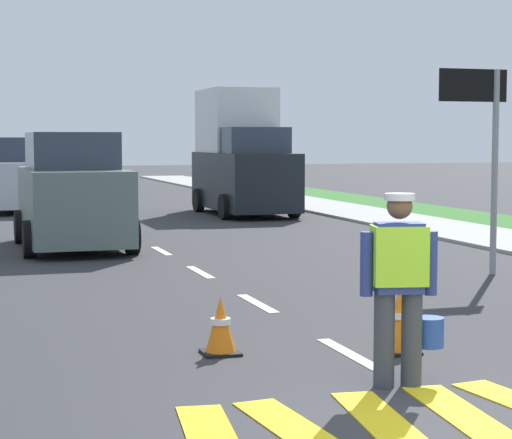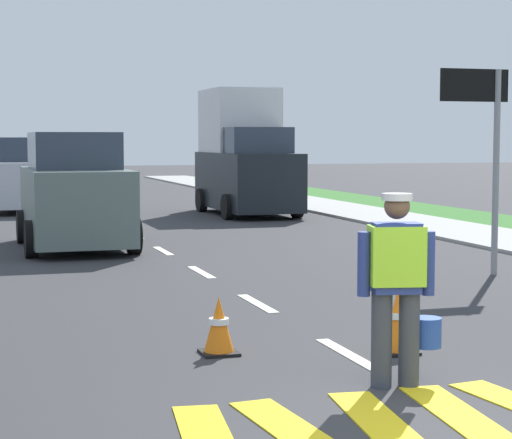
# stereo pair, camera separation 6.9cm
# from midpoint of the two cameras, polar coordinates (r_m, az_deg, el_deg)

# --- Properties ---
(ground_plane) EXTENTS (96.00, 96.00, 0.00)m
(ground_plane) POSITION_cam_midpoint_polar(r_m,az_deg,el_deg) (27.14, -9.86, 0.32)
(ground_plane) COLOR #333335
(crosswalk_stripes) EXTENTS (4.52, 1.93, 0.01)m
(crosswalk_stripes) POSITION_cam_midpoint_polar(r_m,az_deg,el_deg) (7.51, 12.42, -11.66)
(crosswalk_stripes) COLOR yellow
(crosswalk_stripes) RESTS_ON ground
(lane_center_line) EXTENTS (0.14, 46.40, 0.01)m
(lane_center_line) POSITION_cam_midpoint_polar(r_m,az_deg,el_deg) (31.29, -10.90, 0.91)
(lane_center_line) COLOR silver
(lane_center_line) RESTS_ON ground
(road_worker) EXTENTS (0.77, 0.37, 1.67)m
(road_worker) POSITION_cam_midpoint_polar(r_m,az_deg,el_deg) (8.17, 8.52, -3.61)
(road_worker) COLOR #383D4C
(road_worker) RESTS_ON ground
(lane_direction_sign) EXTENTS (1.16, 0.11, 3.20)m
(lane_direction_sign) POSITION_cam_midpoint_polar(r_m,az_deg,el_deg) (15.08, 13.34, 5.81)
(lane_direction_sign) COLOR gray
(lane_direction_sign) RESTS_ON ground
(traffic_cone_near) EXTENTS (0.36, 0.36, 0.67)m
(traffic_cone_near) POSITION_cam_midpoint_polar(r_m,az_deg,el_deg) (9.54, 8.44, -6.04)
(traffic_cone_near) COLOR black
(traffic_cone_near) RESTS_ON ground
(traffic_cone_far) EXTENTS (0.36, 0.36, 0.58)m
(traffic_cone_far) POSITION_cam_midpoint_polar(r_m,az_deg,el_deg) (9.40, -2.37, -6.43)
(traffic_cone_far) COLOR black
(traffic_cone_far) RESTS_ON ground
(delivery_truck) EXTENTS (2.16, 4.60, 3.54)m
(delivery_truck) POSITION_cam_midpoint_polar(r_m,az_deg,el_deg) (26.66, -0.92, 3.78)
(delivery_truck) COLOR black
(delivery_truck) RESTS_ON ground
(car_oncoming_lead) EXTENTS (2.08, 4.08, 2.25)m
(car_oncoming_lead) POSITION_cam_midpoint_polar(r_m,az_deg,el_deg) (18.67, -11.12, 1.49)
(car_oncoming_lead) COLOR slate
(car_oncoming_lead) RESTS_ON ground
(car_oncoming_second) EXTENTS (1.87, 4.11, 2.17)m
(car_oncoming_second) POSITION_cam_midpoint_polar(r_m,az_deg,el_deg) (28.68, -14.21, 2.50)
(car_oncoming_second) COLOR silver
(car_oncoming_second) RESTS_ON ground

